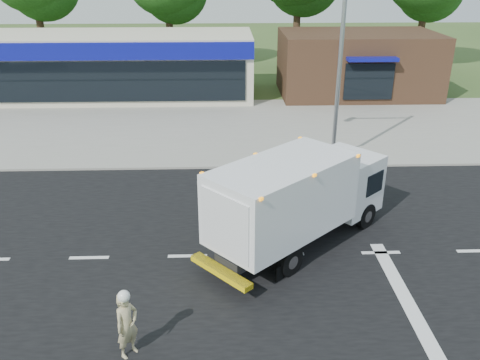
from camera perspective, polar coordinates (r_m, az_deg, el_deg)
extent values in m
plane|color=#385123|center=(15.91, 5.04, -8.36)|extent=(120.00, 120.00, 0.00)
cube|color=black|center=(15.91, 5.04, -8.34)|extent=(60.00, 14.00, 0.02)
cube|color=gray|center=(23.21, 2.76, 2.58)|extent=(60.00, 2.40, 0.12)
cube|color=gray|center=(28.69, 1.86, 6.67)|extent=(60.00, 9.00, 0.02)
cube|color=silver|center=(16.34, -16.59, -8.36)|extent=(1.20, 0.15, 0.01)
cube|color=silver|center=(15.84, -5.92, -8.48)|extent=(1.20, 0.15, 0.01)
cube|color=silver|center=(15.90, 5.04, -8.30)|extent=(1.20, 0.15, 0.01)
cube|color=silver|center=(16.52, 15.53, -7.85)|extent=(1.20, 0.15, 0.01)
cube|color=silver|center=(17.63, 24.96, -7.23)|extent=(1.20, 0.15, 0.01)
cube|color=silver|center=(14.20, 18.98, -14.13)|extent=(0.40, 7.00, 0.01)
cube|color=black|center=(15.63, 4.59, -6.22)|extent=(4.01, 3.78, 0.32)
cube|color=silver|center=(17.63, 11.71, -0.19)|extent=(2.69, 2.70, 1.93)
cube|color=black|center=(18.24, 13.32, 1.12)|extent=(1.28, 1.38, 0.83)
cube|color=white|center=(15.03, 4.75, -1.97)|extent=(4.88, 4.73, 2.16)
cube|color=silver|center=(13.57, -1.75, -5.12)|extent=(1.28, 1.39, 1.75)
cube|color=yellow|center=(14.19, -2.18, -10.22)|extent=(1.73, 1.84, 0.17)
cube|color=orange|center=(14.61, 4.89, 1.77)|extent=(4.77, 4.63, 0.07)
cylinder|color=black|center=(18.52, 9.33, -2.15)|extent=(0.84, 0.80, 0.88)
cylinder|color=black|center=(17.67, 13.85, -3.89)|extent=(0.84, 0.80, 0.88)
cylinder|color=black|center=(15.87, 0.51, -6.50)|extent=(0.84, 0.80, 0.88)
cylinder|color=black|center=(14.81, 5.60, -9.03)|extent=(0.84, 0.80, 0.88)
imported|color=tan|center=(12.17, -12.57, -15.63)|extent=(0.69, 0.72, 1.65)
sphere|color=white|center=(11.69, -12.92, -12.61)|extent=(0.28, 0.28, 0.28)
cube|color=beige|center=(34.73, -14.10, 12.39)|extent=(18.00, 6.00, 4.00)
cube|color=#0C1083|center=(31.56, -15.45, 13.76)|extent=(18.00, 0.30, 1.00)
cube|color=black|center=(31.90, -15.10, 10.59)|extent=(17.00, 0.12, 2.40)
cube|color=#382316|center=(35.11, 13.03, 12.61)|extent=(10.00, 6.00, 4.00)
cube|color=#0C1083|center=(32.01, 14.54, 13.07)|extent=(3.00, 1.20, 0.20)
cube|color=black|center=(32.33, 14.26, 10.66)|extent=(3.00, 0.12, 2.20)
cylinder|color=gray|center=(21.97, 11.08, 11.68)|extent=(0.18, 0.18, 8.00)
cylinder|color=#332114|center=(43.99, -21.53, 15.99)|extent=(0.56, 0.56, 7.35)
cylinder|color=#332114|center=(41.88, -7.92, 16.69)|extent=(0.56, 0.56, 6.86)
cylinder|color=#332114|center=(42.02, 6.40, 17.46)|extent=(0.56, 0.56, 7.84)
cylinder|color=#332114|center=(44.56, 19.74, 16.09)|extent=(0.56, 0.56, 7.00)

